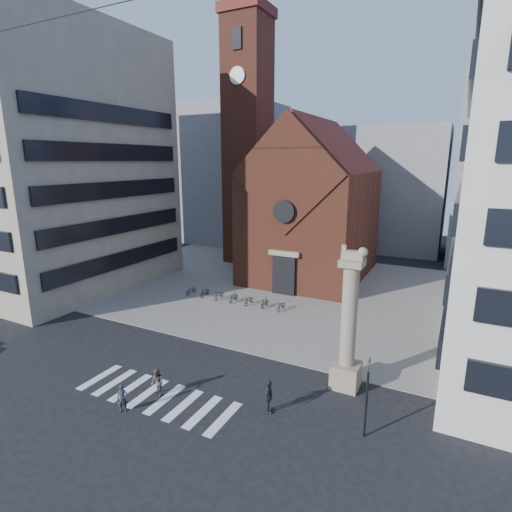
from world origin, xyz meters
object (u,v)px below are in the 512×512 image
at_px(lion_column, 348,333).
at_px(scooter_0, 191,290).
at_px(pedestrian_1, 157,382).
at_px(traffic_light, 367,395).
at_px(pedestrian_0, 122,398).
at_px(pedestrian_2, 269,396).

height_order(lion_column, scooter_0, lion_column).
height_order(pedestrian_1, scooter_0, pedestrian_1).
distance_m(traffic_light, scooter_0, 24.57).
relative_size(lion_column, scooter_0, 5.46).
height_order(pedestrian_0, pedestrian_1, pedestrian_1).
xyz_separation_m(pedestrian_0, pedestrian_1, (0.66, 2.03, 0.05)).
bearing_deg(pedestrian_0, lion_column, 3.65).
distance_m(pedestrian_1, pedestrian_2, 6.55).
bearing_deg(traffic_light, pedestrian_0, -162.00).
relative_size(pedestrian_0, scooter_0, 0.98).
relative_size(lion_column, pedestrian_2, 4.56).
distance_m(lion_column, traffic_light, 4.62).
xyz_separation_m(pedestrian_1, scooter_0, (-8.94, 15.53, -0.36)).
bearing_deg(pedestrian_0, pedestrian_2, -7.87).
height_order(lion_column, pedestrian_2, lion_column).
distance_m(pedestrian_0, pedestrian_2, 7.88).
xyz_separation_m(pedestrian_0, pedestrian_2, (7.04, 3.53, 0.17)).
bearing_deg(scooter_0, pedestrian_1, -58.35).
relative_size(pedestrian_0, pedestrian_2, 0.82).
distance_m(traffic_light, pedestrian_2, 5.22).
bearing_deg(pedestrian_0, traffic_light, -16.52).
bearing_deg(lion_column, pedestrian_2, -124.69).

